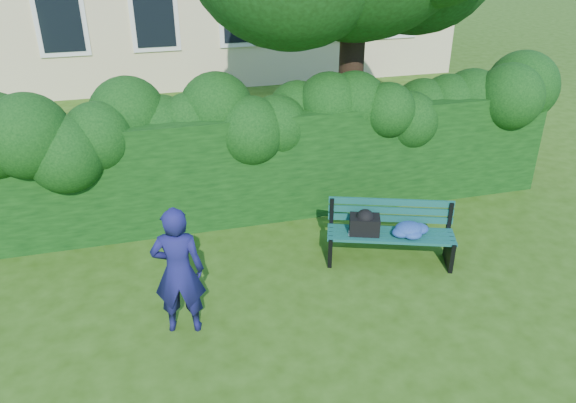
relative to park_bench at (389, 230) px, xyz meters
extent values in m
plane|color=#294C0E|center=(-1.40, -0.18, -0.51)|extent=(80.00, 80.00, 0.00)
cube|color=white|center=(-5.00, 9.80, 1.49)|extent=(1.30, 0.08, 1.60)
cube|color=black|center=(-5.00, 9.76, 1.49)|extent=(1.05, 0.04, 1.35)
cube|color=white|center=(-2.60, 9.80, 1.49)|extent=(1.30, 0.08, 1.60)
cube|color=black|center=(-2.60, 9.76, 1.49)|extent=(1.05, 0.04, 1.35)
cube|color=white|center=(-0.20, 9.80, 1.49)|extent=(1.30, 0.08, 1.60)
cube|color=black|center=(-0.20, 9.76, 1.49)|extent=(1.05, 0.04, 1.35)
cube|color=white|center=(2.20, 9.80, 1.49)|extent=(1.30, 0.08, 1.60)
cube|color=black|center=(2.20, 9.76, 1.49)|extent=(1.05, 0.04, 1.35)
cube|color=white|center=(4.60, 9.80, 1.49)|extent=(1.30, 0.08, 1.60)
cube|color=black|center=(4.60, 9.76, 1.49)|extent=(1.05, 0.04, 1.35)
cube|color=black|center=(-1.40, 2.02, 0.39)|extent=(10.00, 1.00, 1.80)
cylinder|color=black|center=(0.43, 2.88, 1.72)|extent=(0.44, 0.44, 4.45)
cube|color=#0D4336|center=(-0.05, -0.22, -0.06)|extent=(1.74, 0.71, 0.04)
cube|color=#0D4336|center=(-0.01, -0.10, -0.06)|extent=(1.74, 0.71, 0.04)
cube|color=#0D4336|center=(0.03, 0.01, -0.06)|extent=(1.74, 0.71, 0.04)
cube|color=#0D4336|center=(0.07, 0.12, -0.06)|extent=(1.74, 0.71, 0.04)
cube|color=#0D4336|center=(0.10, 0.20, 0.07)|extent=(1.72, 0.65, 0.10)
cube|color=#0D4336|center=(0.10, 0.21, 0.20)|extent=(1.72, 0.65, 0.10)
cube|color=#0D4336|center=(0.11, 0.22, 0.33)|extent=(1.72, 0.65, 0.10)
cube|color=black|center=(-0.80, 0.25, -0.29)|extent=(0.23, 0.49, 0.44)
cube|color=black|center=(-0.71, 0.49, 0.14)|extent=(0.08, 0.08, 0.45)
cube|color=black|center=(-0.81, 0.20, -0.07)|extent=(0.20, 0.42, 0.05)
cube|color=black|center=(0.82, -0.34, -0.29)|extent=(0.23, 0.49, 0.44)
cube|color=black|center=(0.91, -0.09, 0.14)|extent=(0.08, 0.08, 0.45)
cube|color=black|center=(0.80, -0.39, -0.07)|extent=(0.20, 0.42, 0.05)
cube|color=white|center=(-0.49, 0.08, -0.03)|extent=(0.21, 0.18, 0.02)
cube|color=black|center=(-0.35, 0.08, 0.09)|extent=(0.50, 0.42, 0.26)
imported|color=navy|center=(-3.05, -0.76, 0.33)|extent=(0.68, 0.51, 1.67)
camera|label=1|loc=(-3.25, -6.39, 4.04)|focal=35.00mm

